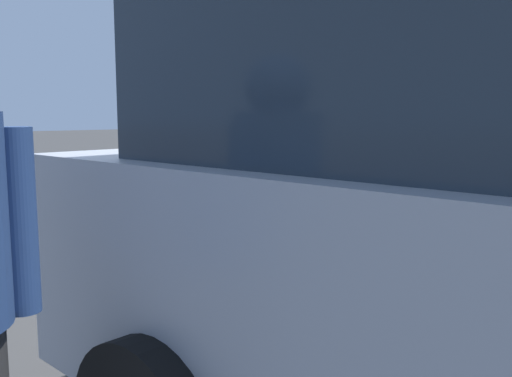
# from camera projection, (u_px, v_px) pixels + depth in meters

# --- Properties ---
(ground_plane) EXTENTS (80.00, 80.00, 0.00)m
(ground_plane) POSITION_uv_depth(u_px,v_px,m) (191.00, 293.00, 4.28)
(ground_plane) COLOR #333333
(touring_motorcycle) EXTENTS (2.17, 0.64, 1.40)m
(touring_motorcycle) POSITION_uv_depth(u_px,v_px,m) (214.00, 197.00, 5.10)
(touring_motorcycle) COLOR black
(touring_motorcycle) RESTS_ON ground_plane
(parked_bicycle) EXTENTS (1.67, 0.48, 0.93)m
(parked_bicycle) POSITION_uv_depth(u_px,v_px,m) (124.00, 195.00, 6.85)
(parked_bicycle) COLOR black
(parked_bicycle) RESTS_ON ground_plane
(sandwich_board_sign) EXTENTS (0.55, 0.42, 0.99)m
(sandwich_board_sign) POSITION_uv_depth(u_px,v_px,m) (301.00, 174.00, 6.94)
(sandwich_board_sign) COLOR silver
(sandwich_board_sign) RESTS_ON sidewalk_curb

